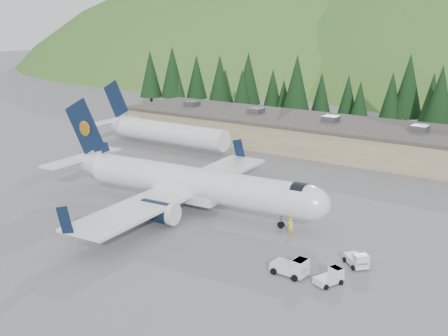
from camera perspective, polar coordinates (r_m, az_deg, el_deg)
ground at (r=67.31m, az=-2.92°, el=-4.39°), size 600.00×600.00×0.00m
airliner at (r=66.86m, az=-3.74°, el=-1.57°), size 37.26×34.99×12.36m
second_airliner at (r=98.20m, az=-6.65°, el=3.79°), size 27.50×11.00×10.05m
baggage_tug_a at (r=51.30m, az=6.95°, el=-9.99°), size 3.36×2.15×1.74m
baggage_tug_b at (r=54.08m, az=13.42°, el=-9.09°), size 2.97×2.86×1.47m
baggage_tug_c at (r=50.44m, az=10.78°, el=-10.83°), size 2.29×2.86×1.37m
terminal_building at (r=100.43m, az=8.10°, el=3.58°), size 71.00×17.00×6.10m
ramp_worker at (r=60.16m, az=6.77°, el=-5.92°), size 0.73×0.50×1.93m
tree_line at (r=122.11m, az=11.82°, el=7.73°), size 113.39×17.12×14.03m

